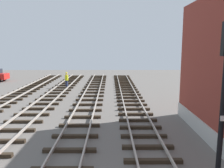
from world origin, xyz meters
TOP-DOWN VIEW (x-y plane):
  - track_worker_foreground at (-6.16, 22.45)m, footprint 0.40×0.40m

SIDE VIEW (x-z plane):
  - track_worker_foreground at x=-6.16m, z-range -0.01..1.86m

